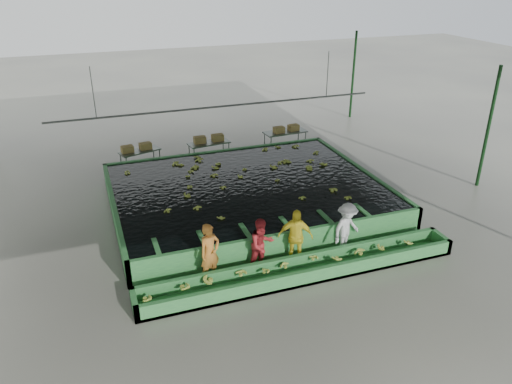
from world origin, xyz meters
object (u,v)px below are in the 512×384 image
object	(u,v)px
box_stack_left	(137,151)
worker_c	(295,237)
packing_table_mid	(209,151)
packing_table_right	(285,141)
worker_b	(262,245)
worker_d	(347,229)
packing_table_left	(141,159)
box_stack_right	(286,131)
worker_a	(210,253)
flotation_tank	(247,195)
box_stack_mid	(209,142)
sorting_trough	(303,270)

from	to	relation	value
box_stack_left	worker_c	bearing A→B (deg)	-69.93
packing_table_mid	packing_table_right	distance (m)	3.91
worker_b	worker_d	xyz separation A→B (m)	(2.88, 0.00, 0.01)
worker_b	box_stack_left	distance (m)	9.93
packing_table_mid	worker_c	bearing A→B (deg)	-88.70
packing_table_left	packing_table_mid	xyz separation A→B (m)	(3.17, -0.15, 0.03)
worker_b	box_stack_right	distance (m)	10.66
worker_d	box_stack_left	xyz separation A→B (m)	(-5.30, 9.63, -0.05)
worker_a	packing_table_right	xyz separation A→B (m)	(6.39, 9.54, -0.44)
worker_a	box_stack_right	size ratio (longest dim) A/B	1.38
flotation_tank	box_stack_mid	world-z (taller)	box_stack_mid
flotation_tank	worker_b	size ratio (longest dim) A/B	5.83
worker_d	box_stack_right	bearing A→B (deg)	55.16
flotation_tank	worker_d	world-z (taller)	worker_d
packing_table_left	packing_table_mid	distance (m)	3.18
worker_a	box_stack_left	xyz separation A→B (m)	(-0.82, 9.63, -0.09)
worker_a	box_stack_left	size ratio (longest dim) A/B	1.35
box_stack_mid	sorting_trough	bearing A→B (deg)	-89.45
packing_table_left	box_stack_right	distance (m)	7.13
worker_d	packing_table_left	bearing A→B (deg)	94.98
worker_a	worker_c	bearing A→B (deg)	-22.28
flotation_tank	packing_table_right	distance (m)	6.46
flotation_tank	worker_b	bearing A→B (deg)	-103.21
sorting_trough	worker_d	size ratio (longest dim) A/B	5.73
worker_a	packing_table_left	world-z (taller)	worker_a
packing_table_right	sorting_trough	bearing A→B (deg)	-110.08
worker_c	box_stack_left	distance (m)	10.25
worker_c	packing_table_right	xyz separation A→B (m)	(3.69, 9.54, -0.44)
worker_c	box_stack_right	distance (m)	10.21
flotation_tank	packing_table_right	xyz separation A→B (m)	(3.78, 5.24, 0.03)
packing_table_left	worker_d	bearing A→B (deg)	-61.74
worker_d	packing_table_right	xyz separation A→B (m)	(1.91, 9.54, -0.39)
sorting_trough	box_stack_mid	xyz separation A→B (m)	(-0.10, 10.34, 0.63)
flotation_tank	worker_c	size ratio (longest dim) A/B	5.44
sorting_trough	packing_table_right	size ratio (longest dim) A/B	4.74
worker_c	packing_table_right	distance (m)	10.24
sorting_trough	worker_a	world-z (taller)	worker_a
worker_d	packing_table_left	xyz separation A→B (m)	(-5.17, 9.61, -0.46)
flotation_tank	worker_a	distance (m)	5.05
flotation_tank	worker_c	world-z (taller)	worker_c
packing_table_left	box_stack_left	bearing A→B (deg)	172.64
packing_table_left	worker_b	bearing A→B (deg)	-76.60
worker_a	box_stack_right	bearing A→B (deg)	33.68
worker_b	worker_c	distance (m)	1.10
worker_d	flotation_tank	bearing A→B (deg)	90.20
worker_b	packing_table_left	size ratio (longest dim) A/B	0.95
sorting_trough	worker_b	distance (m)	1.42
worker_a	packing_table_right	world-z (taller)	worker_a
worker_a	worker_b	size ratio (longest dim) A/B	1.07
box_stack_mid	worker_a	bearing A→B (deg)	-104.75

